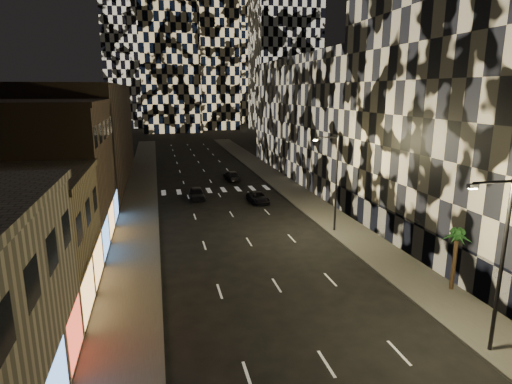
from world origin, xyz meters
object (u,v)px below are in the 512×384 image
car_dark_oncoming (232,176)px  car_dark_rightlane (258,197)px  palm_tree (457,239)px  streetlight_near (499,255)px  car_dark_midlane (197,194)px  streetlight_far (334,177)px

car_dark_oncoming → car_dark_rightlane: size_ratio=1.06×
car_dark_rightlane → palm_tree: 26.89m
streetlight_near → car_dark_midlane: size_ratio=2.02×
streetlight_far → car_dark_oncoming: 26.97m
streetlight_near → car_dark_oncoming: bearing=96.3°
streetlight_near → car_dark_midlane: streetlight_near is taller
streetlight_far → car_dark_rightlane: (-4.35, 12.23, -4.73)m
streetlight_near → car_dark_rightlane: 32.86m
car_dark_midlane → palm_tree: size_ratio=1.05×
car_dark_midlane → car_dark_oncoming: bearing=59.8°
palm_tree → streetlight_far: bearing=102.1°
streetlight_near → palm_tree: streetlight_near is taller
streetlight_far → car_dark_rightlane: bearing=109.6°
car_dark_rightlane → palm_tree: palm_tree is taller
car_dark_oncoming → streetlight_near: bearing=94.8°
streetlight_far → car_dark_rightlane: 13.81m
streetlight_far → palm_tree: size_ratio=2.11×
car_dark_oncoming → car_dark_rightlane: bearing=91.6°
streetlight_near → palm_tree: (2.90, 6.51, -1.69)m
streetlight_far → car_dark_midlane: streetlight_far is taller
car_dark_rightlane → car_dark_oncoming: bearing=91.3°
streetlight_near → car_dark_oncoming: size_ratio=1.89×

